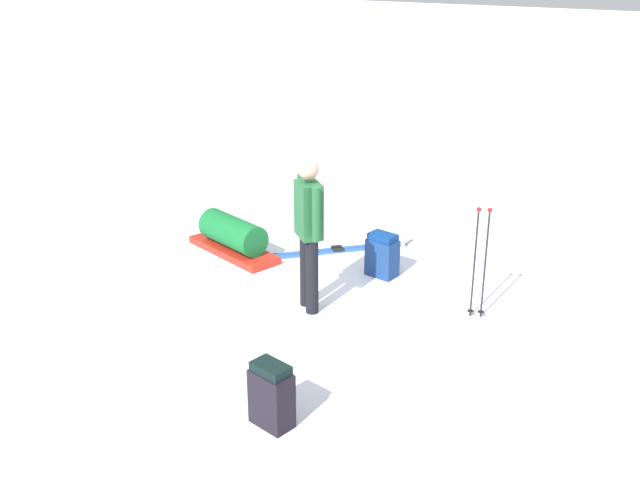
% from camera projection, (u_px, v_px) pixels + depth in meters
% --- Properties ---
extents(ground_plane, '(80.00, 80.00, 0.00)m').
position_uv_depth(ground_plane, '(320.00, 297.00, 8.59)').
color(ground_plane, white).
extents(skier_standing, '(0.44, 0.42, 1.70)m').
position_uv_depth(skier_standing, '(309.00, 227.00, 7.98)').
color(skier_standing, black).
rests_on(skier_standing, ground_plane).
extents(ski_pair_near, '(1.51, 1.40, 0.05)m').
position_uv_depth(ski_pair_near, '(337.00, 250.00, 9.85)').
color(ski_pair_near, '#2D5AAB').
rests_on(ski_pair_near, ground_plane).
extents(backpack_large_dark, '(0.40, 0.30, 0.54)m').
position_uv_depth(backpack_large_dark, '(382.00, 255.00, 9.05)').
color(backpack_large_dark, navy).
rests_on(backpack_large_dark, ground_plane).
extents(backpack_bright, '(0.40, 0.30, 0.58)m').
position_uv_depth(backpack_bright, '(271.00, 395.00, 6.24)').
color(backpack_bright, black).
rests_on(backpack_bright, ground_plane).
extents(ski_poles_planted_near, '(0.18, 0.10, 1.24)m').
position_uv_depth(ski_poles_planted_near, '(480.00, 257.00, 7.90)').
color(ski_poles_planted_near, black).
rests_on(ski_poles_planted_near, ground_plane).
extents(gear_sled, '(1.46, 0.89, 0.49)m').
position_uv_depth(gear_sled, '(233.00, 237.00, 9.71)').
color(gear_sled, red).
rests_on(gear_sled, ground_plane).
extents(thermos_bottle, '(0.07, 0.07, 0.26)m').
position_uv_depth(thermos_bottle, '(403.00, 237.00, 9.95)').
color(thermos_bottle, '#A8B6C6').
rests_on(thermos_bottle, ground_plane).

